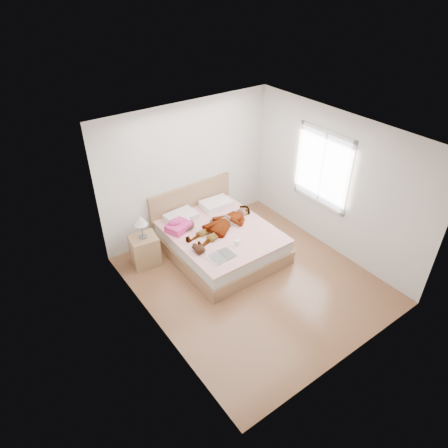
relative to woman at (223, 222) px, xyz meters
The scene contains 11 objects.
ground 1.19m from the woman, 95.07° to the right, with size 4.00×4.00×0.00m, color #4E2A18.
woman is the anchor object (origin of this frame).
hair 0.73m from the woman, 141.71° to the left, with size 0.39×0.48×0.07m, color black.
phone 0.64m from the woman, 141.34° to the left, with size 0.04×0.09×0.01m, color silver.
room_shell 2.03m from the woman, 22.98° to the right, with size 4.00×4.00×4.00m.
bed 0.35m from the woman, 166.95° to the left, with size 1.80×2.08×1.00m.
towel 0.82m from the woman, 150.41° to the left, with size 0.51×0.46×0.22m.
magazine 0.88m from the woman, 126.55° to the right, with size 0.47×0.32×0.03m.
coffee_mug 0.60m from the woman, 101.17° to the right, with size 0.13×0.10×0.09m.
plush_toy 0.85m from the woman, 153.72° to the right, with size 0.22×0.28×0.14m.
nightstand 1.48m from the woman, 160.56° to the left, with size 0.52×0.48×1.01m.
Camera 1 is at (-3.44, -3.90, 4.65)m, focal length 32.00 mm.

